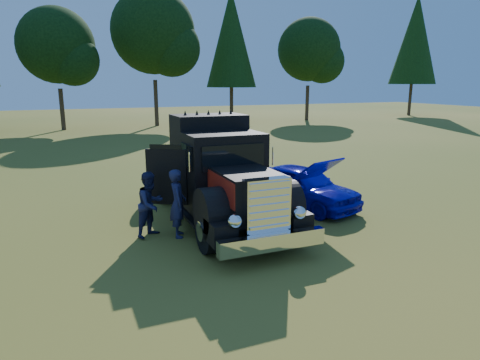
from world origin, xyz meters
name	(u,v)px	position (x,y,z in m)	size (l,w,h in m)	color
ground	(248,238)	(0.00, 0.00, 0.00)	(120.00, 120.00, 0.00)	#3D5118
treeline	(20,29)	(-6.36, 27.24, 7.71)	(72.10, 24.04, 13.84)	#2D2116
diamond_t_truck	(219,178)	(-0.19, 1.57, 1.28)	(3.26, 7.16, 3.00)	black
hotrod_coupe	(302,186)	(2.77, 1.98, 0.68)	(2.76, 4.39, 1.89)	#063497
spectator_near	(178,203)	(-1.59, 0.85, 0.89)	(0.65, 0.43, 1.78)	#21274D
spectator_far	(151,204)	(-2.23, 1.15, 0.85)	(0.83, 0.65, 1.71)	#20254B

